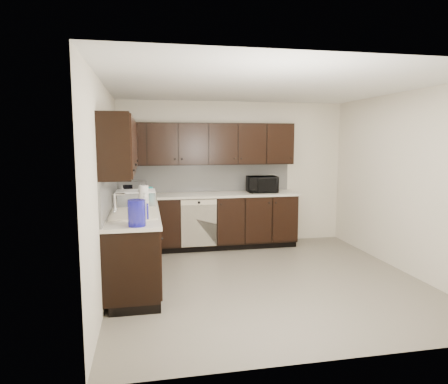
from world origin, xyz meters
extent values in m
plane|color=gray|center=(0.00, 0.00, 0.00)|extent=(4.00, 4.00, 0.00)
plane|color=white|center=(0.00, 0.00, 2.50)|extent=(4.00, 4.00, 0.00)
cube|color=beige|center=(0.00, 2.00, 1.25)|extent=(4.00, 0.02, 2.50)
cube|color=beige|center=(-2.00, 0.00, 1.25)|extent=(0.02, 4.00, 2.50)
cube|color=beige|center=(2.00, 0.00, 1.25)|extent=(0.02, 4.00, 2.50)
cube|color=beige|center=(0.00, -2.00, 1.25)|extent=(4.00, 0.02, 2.50)
cube|color=black|center=(-0.50, 1.70, 0.45)|extent=(3.00, 0.60, 0.90)
cube|color=black|center=(-1.70, 0.30, 0.45)|extent=(0.60, 2.20, 0.90)
cube|color=black|center=(-0.50, 1.73, 0.05)|extent=(3.00, 0.54, 0.10)
cube|color=black|center=(-1.67, 0.30, 0.05)|extent=(0.54, 2.20, 0.10)
cube|color=beige|center=(-0.50, 1.70, 0.92)|extent=(3.03, 0.63, 0.04)
cube|color=beige|center=(-1.70, 0.30, 0.92)|extent=(0.63, 2.23, 0.04)
cube|color=#B1B1AD|center=(-0.50, 1.99, 1.18)|extent=(3.00, 0.02, 0.48)
cube|color=#B1B1AD|center=(-1.99, 0.60, 1.18)|extent=(0.02, 2.80, 0.48)
cube|color=black|center=(-0.50, 1.83, 1.77)|extent=(3.00, 0.33, 0.70)
cube|color=black|center=(-1.83, 0.43, 1.77)|extent=(0.33, 2.47, 0.70)
cube|color=beige|center=(-0.70, 1.41, 0.50)|extent=(0.58, 0.02, 0.78)
cube|color=beige|center=(-0.70, 1.40, 0.84)|extent=(0.58, 0.03, 0.08)
cylinder|color=black|center=(-0.70, 1.39, 0.84)|extent=(0.04, 0.02, 0.04)
cube|color=beige|center=(-1.68, 0.00, 0.95)|extent=(0.54, 0.82, 0.03)
cube|color=beige|center=(-1.68, -0.20, 0.86)|extent=(0.42, 0.34, 0.16)
cube|color=beige|center=(-1.68, 0.20, 0.86)|extent=(0.42, 0.34, 0.16)
cylinder|color=silver|center=(-1.90, 0.00, 1.07)|extent=(0.03, 0.03, 0.26)
cylinder|color=silver|center=(-1.85, 0.00, 1.19)|extent=(0.14, 0.02, 0.02)
cylinder|color=#B2B2B7|center=(-1.68, -0.20, 0.89)|extent=(0.20, 0.20, 0.10)
imported|color=black|center=(0.44, 1.68, 1.08)|extent=(0.52, 0.36, 0.28)
imported|color=gray|center=(-1.55, 0.45, 1.04)|extent=(0.10, 0.10, 0.20)
imported|color=gray|center=(-1.87, 1.08, 1.06)|extent=(0.10, 0.10, 0.24)
cube|color=#BBBBBD|center=(-1.75, 1.73, 1.05)|extent=(0.44, 0.38, 0.23)
cube|color=white|center=(-1.67, 0.68, 1.04)|extent=(0.53, 0.41, 0.20)
cylinder|color=#131099|center=(-1.63, -0.70, 1.08)|extent=(0.22, 0.22, 0.28)
cylinder|color=#0C8C8E|center=(-1.48, 0.95, 1.05)|extent=(0.12, 0.12, 0.22)
cylinder|color=silver|center=(-1.56, 0.50, 1.09)|extent=(0.16, 0.16, 0.29)
camera|label=1|loc=(-1.52, -4.90, 1.83)|focal=32.00mm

